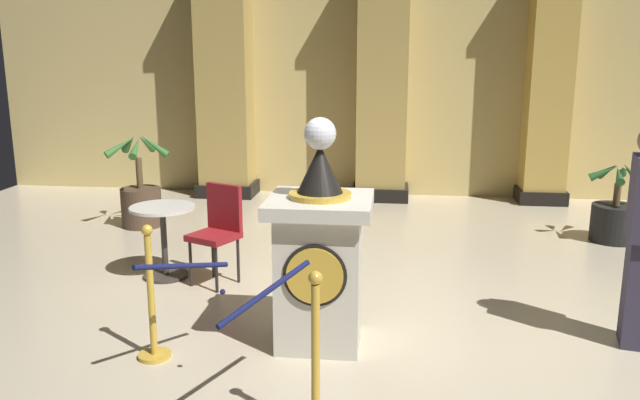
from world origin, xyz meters
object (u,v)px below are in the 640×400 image
potted_palm_left (141,198)px  cafe_table (164,232)px  stanchion_far (316,380)px  potted_palm_right (615,216)px  cafe_chair_red (219,225)px  pedestal_clock (320,256)px  stanchion_near (152,312)px

potted_palm_left → cafe_table: (0.98, -1.83, 0.10)m
stanchion_far → potted_palm_right: bearing=55.2°
potted_palm_left → cafe_chair_red: 2.48m
potted_palm_left → cafe_chair_red: potted_palm_left is taller
pedestal_clock → stanchion_near: (-1.18, -0.41, -0.34)m
potted_palm_left → pedestal_clock: bearing=-49.3°
cafe_chair_red → cafe_table: bearing=172.0°
stanchion_far → cafe_table: size_ratio=1.39×
stanchion_near → stanchion_far: same height
cafe_table → cafe_chair_red: cafe_chair_red is taller
stanchion_far → potted_palm_right: stanchion_far is taller
potted_palm_right → cafe_table: size_ratio=1.36×
pedestal_clock → potted_palm_right: 4.45m
potted_palm_right → cafe_table: (-4.85, -1.83, 0.16)m
stanchion_far → potted_palm_right: (3.03, 4.36, -0.05)m
stanchion_near → potted_palm_right: (4.33, 3.53, -0.05)m
stanchion_near → cafe_table: 1.78m
stanchion_far → cafe_table: bearing=125.8°
stanchion_far → potted_palm_left: size_ratio=0.83×
stanchion_far → cafe_table: (-1.82, 2.53, 0.11)m
stanchion_near → potted_palm_left: bearing=113.1°
potted_palm_left → cafe_table: potted_palm_left is taller
potted_palm_left → cafe_chair_red: bearing=-50.8°
potted_palm_left → cafe_chair_red: (1.56, -1.91, 0.20)m
cafe_chair_red → potted_palm_left: bearing=129.2°
potted_palm_right → cafe_table: 5.19m
cafe_table → cafe_chair_red: size_ratio=0.76×
stanchion_near → pedestal_clock: bearing=19.1°
stanchion_far → cafe_chair_red: 2.76m
pedestal_clock → cafe_chair_red: size_ratio=1.81×
stanchion_near → cafe_chair_red: (0.06, 1.61, 0.22)m
stanchion_far → potted_palm_right: 5.31m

